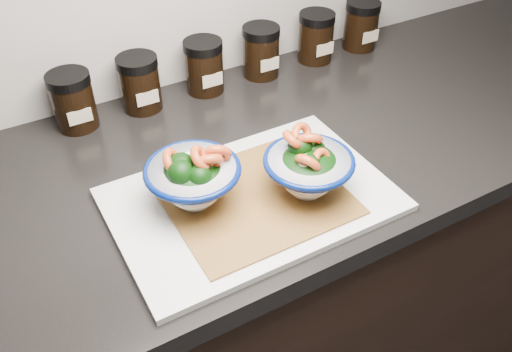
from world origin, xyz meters
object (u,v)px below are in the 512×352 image
spice_jar_a (73,101)px  spice_jar_e (316,37)px  bowl_left (193,179)px  spice_jar_c (204,66)px  bowl_right (308,168)px  spice_jar_f (361,25)px  spice_jar_d (261,51)px  spice_jar_b (140,83)px  cutting_board (251,199)px

spice_jar_a → spice_jar_e: same height
bowl_left → spice_jar_c: bowl_left is taller
bowl_left → bowl_right: bearing=-20.7°
spice_jar_a → spice_jar_f: same height
spice_jar_d → spice_jar_e: bearing=0.0°
spice_jar_a → spice_jar_e: size_ratio=1.00×
bowl_left → spice_jar_c: (0.18, 0.33, -0.01)m
bowl_left → spice_jar_a: size_ratio=1.35×
spice_jar_e → spice_jar_f: bearing=0.0°
spice_jar_b → spice_jar_f: 0.56m
spice_jar_b → spice_jar_c: same height
bowl_left → spice_jar_d: 0.46m
spice_jar_b → spice_jar_e: (0.42, 0.00, 0.00)m
cutting_board → spice_jar_c: bearing=76.2°
cutting_board → spice_jar_c: size_ratio=3.98×
bowl_right → spice_jar_d: 0.42m
bowl_left → spice_jar_b: size_ratio=1.35×
spice_jar_a → spice_jar_b: 0.13m
cutting_board → bowl_right: size_ratio=3.06×
spice_jar_c → spice_jar_f: same height
bowl_right → spice_jar_c: (0.00, 0.40, -0.01)m
spice_jar_a → spice_jar_d: 0.41m
spice_jar_e → spice_jar_f: 0.13m
bowl_right → spice_jar_b: (-0.14, 0.40, -0.01)m
bowl_left → spice_jar_b: 0.33m
bowl_left → spice_jar_a: (-0.10, 0.33, -0.01)m
spice_jar_b → spice_jar_e: 0.42m
spice_jar_c → spice_jar_d: bearing=0.0°
cutting_board → bowl_right: bowl_right is taller
spice_jar_a → spice_jar_b: size_ratio=1.00×
cutting_board → spice_jar_a: spice_jar_a is taller
bowl_right → spice_jar_f: (0.42, 0.40, -0.01)m
cutting_board → spice_jar_b: spice_jar_b is taller
cutting_board → spice_jar_a: size_ratio=3.98×
bowl_left → spice_jar_e: bowl_left is taller
spice_jar_a → spice_jar_d: size_ratio=1.00×
spice_jar_a → bowl_left: bearing=-73.2°
spice_jar_c → spice_jar_d: same height
bowl_right → spice_jar_f: bowl_right is taller
spice_jar_c → spice_jar_e: size_ratio=1.00×
spice_jar_e → spice_jar_d: bearing=180.0°
bowl_left → spice_jar_b: bearing=84.2°
spice_jar_b → spice_jar_e: bearing=0.0°
spice_jar_c → spice_jar_d: (0.14, 0.00, 0.00)m
spice_jar_b → spice_jar_d: 0.28m
cutting_board → spice_jar_d: spice_jar_d is taller
spice_jar_c → spice_jar_f: size_ratio=1.00×
spice_jar_c → spice_jar_f: 0.41m
bowl_right → spice_jar_b: 0.42m
spice_jar_f → cutting_board: bearing=-144.2°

